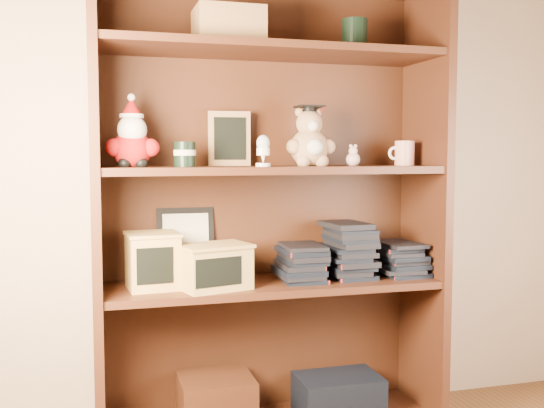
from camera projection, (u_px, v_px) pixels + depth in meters
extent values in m
cube|color=tan|center=(213.00, 82.00, 2.29)|extent=(3.00, 0.04, 2.50)
cube|color=#432113|center=(96.00, 214.00, 2.03)|extent=(0.03, 0.35, 1.60)
cube|color=#432113|center=(424.00, 206.00, 2.34)|extent=(0.03, 0.35, 1.60)
cube|color=#3E1F10|center=(260.00, 206.00, 2.34)|extent=(1.20, 0.02, 1.60)
cube|color=#432113|center=(272.00, 51.00, 2.14)|extent=(1.14, 0.33, 0.02)
cube|color=#3E1F10|center=(216.00, 402.00, 2.18)|extent=(0.25, 0.22, 0.18)
cube|color=black|center=(338.00, 395.00, 2.31)|extent=(0.30, 0.20, 0.14)
cube|color=#9E7547|center=(228.00, 27.00, 2.10)|extent=(0.22, 0.18, 0.12)
cylinder|color=black|center=(355.00, 35.00, 2.22)|extent=(0.09, 0.09, 0.11)
cube|color=#432113|center=(272.00, 285.00, 2.21)|extent=(1.14, 0.33, 0.02)
cube|color=#432113|center=(272.00, 170.00, 2.17)|extent=(1.14, 0.33, 0.02)
sphere|color=#A50F0F|center=(132.00, 149.00, 2.04)|extent=(0.12, 0.12, 0.12)
sphere|color=#A50F0F|center=(114.00, 148.00, 2.01)|extent=(0.06, 0.06, 0.06)
sphere|color=#A50F0F|center=(151.00, 148.00, 2.04)|extent=(0.06, 0.06, 0.06)
sphere|color=black|center=(125.00, 163.00, 2.01)|extent=(0.04, 0.04, 0.04)
sphere|color=black|center=(141.00, 163.00, 2.02)|extent=(0.04, 0.04, 0.04)
sphere|color=white|center=(132.00, 130.00, 2.02)|extent=(0.09, 0.09, 0.09)
sphere|color=#D8B293|center=(132.00, 123.00, 2.04)|extent=(0.07, 0.07, 0.07)
cone|color=#A50F0F|center=(131.00, 107.00, 2.03)|extent=(0.07, 0.07, 0.06)
sphere|color=white|center=(131.00, 97.00, 2.03)|extent=(0.02, 0.02, 0.02)
cylinder|color=white|center=(132.00, 116.00, 2.03)|extent=(0.08, 0.08, 0.01)
cylinder|color=black|center=(185.00, 154.00, 2.09)|extent=(0.07, 0.07, 0.08)
cylinder|color=beige|center=(185.00, 153.00, 2.09)|extent=(0.07, 0.07, 0.02)
cube|color=#9E7547|center=(229.00, 139.00, 2.24)|extent=(0.15, 0.03, 0.19)
cube|color=black|center=(230.00, 139.00, 2.23)|extent=(0.11, 0.01, 0.15)
cube|color=#9E7547|center=(227.00, 161.00, 2.28)|extent=(0.07, 0.07, 0.01)
cylinder|color=white|center=(263.00, 165.00, 2.09)|extent=(0.05, 0.05, 0.01)
cone|color=white|center=(263.00, 158.00, 2.08)|extent=(0.02, 0.02, 0.03)
cylinder|color=white|center=(263.00, 152.00, 2.08)|extent=(0.04, 0.04, 0.02)
ellipsoid|color=silver|center=(263.00, 143.00, 2.08)|extent=(0.04, 0.04, 0.05)
sphere|color=tan|center=(309.00, 148.00, 2.20)|extent=(0.13, 0.13, 0.13)
sphere|color=white|center=(315.00, 147.00, 2.15)|extent=(0.06, 0.06, 0.06)
sphere|color=tan|center=(294.00, 147.00, 2.17)|extent=(0.05, 0.05, 0.05)
sphere|color=tan|center=(328.00, 147.00, 2.20)|extent=(0.05, 0.05, 0.05)
sphere|color=tan|center=(304.00, 161.00, 2.16)|extent=(0.05, 0.05, 0.05)
sphere|color=tan|center=(322.00, 161.00, 2.18)|extent=(0.05, 0.05, 0.05)
sphere|color=tan|center=(309.00, 123.00, 2.20)|extent=(0.09, 0.09, 0.09)
sphere|color=white|center=(313.00, 126.00, 2.16)|extent=(0.04, 0.04, 0.04)
sphere|color=tan|center=(299.00, 112.00, 2.19)|extent=(0.03, 0.03, 0.03)
sphere|color=tan|center=(317.00, 113.00, 2.21)|extent=(0.03, 0.03, 0.03)
cylinder|color=black|center=(309.00, 110.00, 2.19)|extent=(0.04, 0.04, 0.02)
cube|color=black|center=(309.00, 107.00, 2.19)|extent=(0.09, 0.09, 0.01)
cylinder|color=#A50F0F|center=(323.00, 109.00, 2.19)|extent=(0.00, 0.04, 0.03)
sphere|color=beige|center=(353.00, 159.00, 2.25)|extent=(0.05, 0.05, 0.05)
sphere|color=beige|center=(353.00, 151.00, 2.25)|extent=(0.03, 0.03, 0.03)
sphere|color=beige|center=(351.00, 146.00, 2.25)|extent=(0.01, 0.01, 0.01)
sphere|color=beige|center=(355.00, 146.00, 2.25)|extent=(0.01, 0.01, 0.01)
cylinder|color=silver|center=(405.00, 153.00, 2.30)|extent=(0.07, 0.07, 0.09)
torus|color=white|center=(395.00, 153.00, 2.29)|extent=(0.05, 0.01, 0.05)
cube|color=black|center=(186.00, 243.00, 2.25)|extent=(0.20, 0.05, 0.25)
cube|color=beige|center=(186.00, 244.00, 2.24)|extent=(0.16, 0.03, 0.21)
cube|color=tan|center=(153.00, 262.00, 2.09)|extent=(0.17, 0.17, 0.18)
cube|color=black|center=(155.00, 266.00, 2.01)|extent=(0.12, 0.01, 0.12)
cube|color=tan|center=(152.00, 234.00, 2.08)|extent=(0.18, 0.18, 0.01)
cube|color=tan|center=(214.00, 268.00, 2.08)|extent=(0.25, 0.20, 0.14)
cube|color=black|center=(219.00, 272.00, 2.00)|extent=(0.16, 0.05, 0.09)
cube|color=tan|center=(214.00, 246.00, 2.07)|extent=(0.26, 0.21, 0.01)
cube|color=black|center=(300.00, 278.00, 2.23)|extent=(0.14, 0.20, 0.02)
cube|color=black|center=(300.00, 273.00, 2.23)|extent=(0.14, 0.20, 0.02)
cube|color=black|center=(300.00, 269.00, 2.23)|extent=(0.14, 0.20, 0.02)
cube|color=black|center=(300.00, 264.00, 2.23)|extent=(0.14, 0.20, 0.02)
cube|color=black|center=(300.00, 260.00, 2.23)|extent=(0.14, 0.20, 0.02)
cube|color=black|center=(300.00, 255.00, 2.22)|extent=(0.14, 0.20, 0.02)
cube|color=black|center=(300.00, 251.00, 2.22)|extent=(0.14, 0.20, 0.02)
cube|color=black|center=(300.00, 246.00, 2.22)|extent=(0.14, 0.20, 0.02)
cube|color=black|center=(347.00, 275.00, 2.28)|extent=(0.14, 0.20, 0.02)
cube|color=black|center=(347.00, 271.00, 2.28)|extent=(0.14, 0.20, 0.02)
cube|color=black|center=(347.00, 266.00, 2.28)|extent=(0.14, 0.20, 0.02)
cube|color=black|center=(347.00, 262.00, 2.28)|extent=(0.14, 0.20, 0.02)
cube|color=black|center=(347.00, 257.00, 2.27)|extent=(0.14, 0.20, 0.02)
cube|color=black|center=(347.00, 253.00, 2.27)|extent=(0.14, 0.20, 0.02)
cube|color=black|center=(347.00, 249.00, 2.27)|extent=(0.14, 0.20, 0.02)
cube|color=black|center=(347.00, 244.00, 2.27)|extent=(0.14, 0.20, 0.02)
cube|color=black|center=(347.00, 240.00, 2.27)|extent=(0.14, 0.20, 0.02)
cube|color=black|center=(347.00, 235.00, 2.27)|extent=(0.14, 0.20, 0.02)
cube|color=black|center=(347.00, 231.00, 2.27)|extent=(0.14, 0.20, 0.02)
cube|color=black|center=(347.00, 226.00, 2.27)|extent=(0.14, 0.20, 0.02)
cube|color=black|center=(398.00, 272.00, 2.33)|extent=(0.14, 0.20, 0.02)
cube|color=black|center=(398.00, 268.00, 2.33)|extent=(0.14, 0.20, 0.02)
cube|color=black|center=(398.00, 264.00, 2.33)|extent=(0.14, 0.20, 0.02)
cube|color=black|center=(398.00, 259.00, 2.33)|extent=(0.14, 0.20, 0.02)
cube|color=black|center=(398.00, 255.00, 2.33)|extent=(0.14, 0.20, 0.02)
cube|color=black|center=(398.00, 251.00, 2.33)|extent=(0.14, 0.20, 0.02)
cube|color=black|center=(398.00, 246.00, 2.33)|extent=(0.14, 0.20, 0.02)
cube|color=black|center=(398.00, 242.00, 2.32)|extent=(0.14, 0.20, 0.02)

